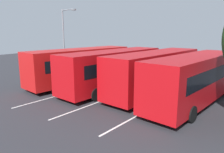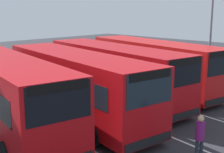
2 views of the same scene
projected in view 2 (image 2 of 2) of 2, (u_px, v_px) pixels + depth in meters
ground_plane at (97, 107)px, 18.25m from camera, size 75.03×75.03×0.00m
bus_far_left at (8, 92)px, 14.42m from camera, size 11.08×4.38×3.31m
bus_center_left at (76, 83)px, 16.05m from camera, size 11.06×4.11×3.31m
bus_center_right at (115, 71)px, 19.00m from camera, size 11.06×4.06×3.31m
bus_far_right at (154, 64)px, 21.51m from camera, size 11.08×4.44×3.31m
pedestrian at (200, 135)px, 11.45m from camera, size 0.45×0.45×1.79m
street_lamp at (209, 27)px, 22.44m from camera, size 0.61×2.37×7.25m
lane_stripe_outer_left at (45, 122)px, 15.83m from camera, size 15.84×2.09×0.01m
lane_stripe_inner_left at (97, 106)px, 18.25m from camera, size 15.84×2.09×0.01m
lane_stripe_inner_right at (137, 95)px, 20.68m from camera, size 15.84×2.09×0.01m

